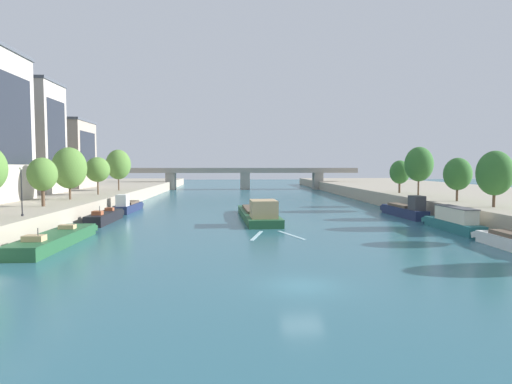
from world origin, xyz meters
The scene contains 22 objects.
ground_plane centered at (0.00, 0.00, 0.00)m, with size 400.00×400.00×0.00m, color #2D6070.
quay_left centered at (-40.63, 55.00, 1.21)m, with size 36.00×170.00×2.42m, color #A89E89.
quay_right centered at (40.63, 55.00, 1.21)m, with size 36.00×170.00×2.42m, color #A89E89.
barge_midriver centered at (-0.61, 31.37, 0.89)m, with size 5.09×20.23×3.10m.
wake_behind_barge centered at (0.16, 18.53, 0.01)m, with size 5.59×6.03×0.03m.
moored_boat_left_far centered at (-20.24, 14.19, 0.59)m, with size 3.16×14.47×2.22m.
moored_boat_left_second centered at (-20.46, 30.18, 0.68)m, with size 2.20×10.83×2.39m.
moored_boat_left_lone centered at (-20.52, 42.61, 0.89)m, with size 2.44×10.68×2.91m.
moored_boat_right_end centered at (20.48, 20.54, 1.13)m, with size 2.07×10.81×2.73m.
moored_boat_right_gap_after centered at (20.37, 33.44, 0.99)m, with size 2.44×12.18×3.25m.
tree_left_far centered at (-26.65, 26.70, 6.22)m, with size 3.39×3.39×5.81m.
tree_left_by_lamp centered at (-27.38, 37.11, 6.92)m, with size 4.78×4.78×7.47m.
tree_left_midway centered at (-26.61, 47.36, 6.61)m, with size 4.01×4.01×6.28m.
tree_left_nearest centered at (-26.36, 59.53, 7.49)m, with size 4.75×4.75×7.99m.
tree_right_far centered at (26.36, 22.54, 6.39)m, with size 4.05×4.05×6.58m.
tree_right_midway centered at (26.56, 30.97, 6.12)m, with size 3.69×3.69×5.92m.
tree_right_third centered at (25.78, 41.22, 7.50)m, with size 4.44×4.44×7.86m.
tree_right_second centered at (25.68, 48.58, 6.11)m, with size 3.49×3.49×5.79m.
lamppost_left_bank centered at (-24.31, 16.74, 5.00)m, with size 0.28×0.28×4.72m.
building_left_tall centered at (-41.16, 51.63, 12.25)m, with size 13.10×9.68×19.64m.
building_left_far_end centered at (-41.16, 70.53, 9.88)m, with size 11.18×12.28×14.90m.
bridge_far centered at (0.00, 104.99, 4.30)m, with size 69.25×4.40×6.60m.
Camera 1 is at (-4.26, -24.83, 7.24)m, focal length 29.64 mm.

